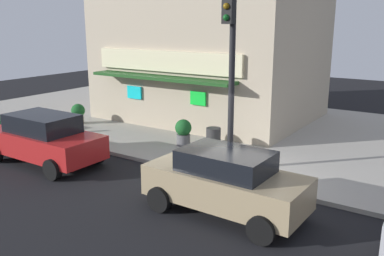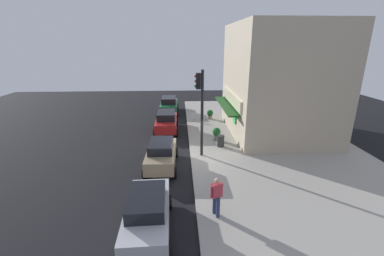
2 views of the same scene
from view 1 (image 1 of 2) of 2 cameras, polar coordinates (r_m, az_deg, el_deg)
name	(u,v)px [view 1 (image 1 of 2)]	position (r m, az deg, el deg)	size (l,w,h in m)	color
ground_plane	(236,185)	(12.26, 5.96, -7.64)	(51.42, 51.42, 0.00)	black
sidewalk	(306,137)	(17.46, 15.14, -1.16)	(34.28, 11.86, 0.13)	#A39E93
corner_building	(212,26)	(20.03, 2.73, 13.66)	(9.18, 7.96, 8.46)	tan
traffic_light	(231,54)	(12.26, 5.25, 9.91)	(0.32, 0.58, 5.50)	black
fire_hydrant	(60,125)	(17.89, -17.45, 0.42)	(0.47, 0.23, 0.74)	#B2B2B7
trash_can	(213,139)	(14.88, 2.91, -1.48)	(0.52, 0.52, 0.79)	#2D2D2D
potted_plant_by_doorway	(183,131)	(15.37, -1.18, -0.47)	(0.61, 0.61, 0.97)	#59595B
potted_plant_by_window	(78,113)	(19.34, -15.16, 2.00)	(0.60, 0.60, 0.89)	gray
parked_car_red	(44,138)	(14.58, -19.46, -1.34)	(4.22, 1.96, 1.65)	#AD1E1E
parked_car_tan	(225,182)	(10.21, 4.55, -7.24)	(3.97, 1.95, 1.60)	#9E8966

